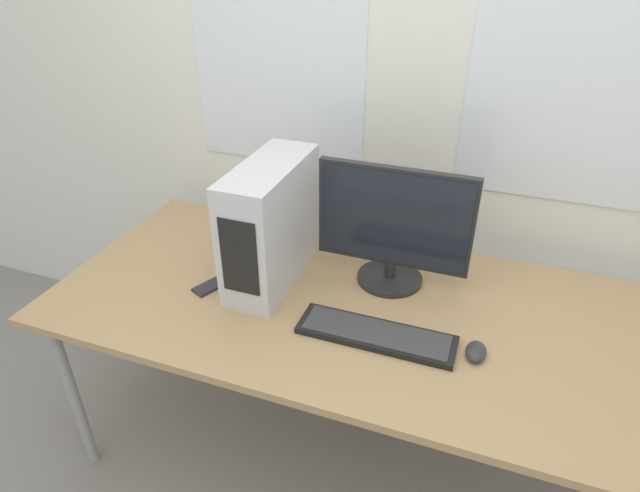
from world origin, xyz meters
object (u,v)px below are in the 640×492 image
object	(u,v)px
monitor_main	(394,226)
cell_phone	(213,285)
keyboard	(376,334)
pc_tower	(271,223)
mouse	(476,351)

from	to	relation	value
monitor_main	cell_phone	xyz separation A→B (m)	(-0.58, -0.25, -0.22)
monitor_main	keyboard	xyz separation A→B (m)	(0.04, -0.32, -0.21)
pc_tower	mouse	xyz separation A→B (m)	(0.74, -0.18, -0.20)
keyboard	mouse	world-z (taller)	mouse
pc_tower	cell_phone	bearing A→B (deg)	-142.74
pc_tower	mouse	distance (m)	0.79
monitor_main	keyboard	world-z (taller)	monitor_main
monitor_main	keyboard	size ratio (longest dim) A/B	1.08
mouse	cell_phone	world-z (taller)	mouse
mouse	cell_phone	distance (m)	0.92
mouse	keyboard	bearing A→B (deg)	-175.92
pc_tower	cell_phone	xyz separation A→B (m)	(-0.18, -0.13, -0.21)
monitor_main	mouse	xyz separation A→B (m)	(0.34, -0.30, -0.21)
mouse	cell_phone	bearing A→B (deg)	177.03
keyboard	cell_phone	xyz separation A→B (m)	(-0.62, 0.07, -0.01)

